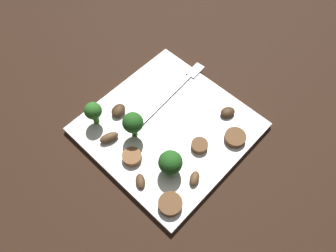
{
  "coord_description": "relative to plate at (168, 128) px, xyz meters",
  "views": [
    {
      "loc": [
        -0.21,
        -0.2,
        0.49
      ],
      "look_at": [
        0.0,
        0.0,
        0.01
      ],
      "focal_mm": 35.45,
      "sensor_mm": 36.0,
      "label": 1
    }
  ],
  "objects": [
    {
      "name": "sausage_slice_2",
      "position": [
        0.01,
        -0.06,
        0.01
      ],
      "size": [
        0.03,
        0.03,
        0.01
      ],
      "primitive_type": "cylinder",
      "rotation": [
        0.0,
        0.0,
        1.51
      ],
      "color": "brown",
      "rests_on": "plate"
    },
    {
      "name": "broccoli_floret_2",
      "position": [
        -0.05,
        0.03,
        0.04
      ],
      "size": [
        0.03,
        0.03,
        0.06
      ],
      "color": "#296420",
      "rests_on": "plate"
    },
    {
      "name": "plate",
      "position": [
        0.0,
        0.0,
        0.0
      ],
      "size": [
        0.25,
        0.25,
        0.01
      ],
      "primitive_type": "cube",
      "color": "white",
      "rests_on": "ground_plane"
    },
    {
      "name": "broccoli_floret_0",
      "position": [
        -0.06,
        -0.06,
        0.03
      ],
      "size": [
        0.04,
        0.04,
        0.05
      ],
      "color": "#296420",
      "rests_on": "plate"
    },
    {
      "name": "ground_plane",
      "position": [
        0.0,
        0.0,
        -0.01
      ],
      "size": [
        1.4,
        1.4,
        0.0
      ],
      "primitive_type": "plane",
      "color": "black"
    },
    {
      "name": "mushroom_4",
      "position": [
        -0.04,
        -0.1,
        0.01
      ],
      "size": [
        0.03,
        0.02,
        0.01
      ],
      "primitive_type": "ellipsoid",
      "rotation": [
        0.0,
        0.0,
        0.45
      ],
      "color": "brown",
      "rests_on": "plate"
    },
    {
      "name": "mushroom_1",
      "position": [
        -0.1,
        -0.04,
        0.01
      ],
      "size": [
        0.03,
        0.03,
        0.01
      ],
      "primitive_type": "ellipsoid",
      "rotation": [
        0.0,
        0.0,
        4.09
      ],
      "color": "#4C331E",
      "rests_on": "plate"
    },
    {
      "name": "broccoli_floret_1",
      "position": [
        -0.08,
        0.09,
        0.04
      ],
      "size": [
        0.03,
        0.03,
        0.05
      ],
      "color": "#347525",
      "rests_on": "plate"
    },
    {
      "name": "sausage_slice_1",
      "position": [
        -0.08,
        -0.0,
        0.01
      ],
      "size": [
        0.04,
        0.04,
        0.01
      ],
      "primitive_type": "cylinder",
      "rotation": [
        0.0,
        0.0,
        2.63
      ],
      "color": "brown",
      "rests_on": "plate"
    },
    {
      "name": "mushroom_5",
      "position": [
        -0.04,
        0.08,
        0.01
      ],
      "size": [
        0.03,
        0.03,
        0.01
      ],
      "primitive_type": "ellipsoid",
      "rotation": [
        0.0,
        0.0,
        0.21
      ],
      "color": "#422B19",
      "rests_on": "plate"
    },
    {
      "name": "mushroom_0",
      "position": [
        -0.08,
        0.05,
        0.01
      ],
      "size": [
        0.03,
        0.03,
        0.01
      ],
      "primitive_type": "ellipsoid",
      "rotation": [
        0.0,
        0.0,
        5.93
      ],
      "color": "brown",
      "rests_on": "plate"
    },
    {
      "name": "fork",
      "position": [
        0.06,
        0.04,
        0.01
      ],
      "size": [
        0.18,
        0.02,
        0.0
      ],
      "rotation": [
        0.0,
        0.0,
        0.07
      ],
      "color": "silver",
      "rests_on": "plate"
    },
    {
      "name": "sausage_slice_0",
      "position": [
        0.06,
        -0.1,
        0.01
      ],
      "size": [
        0.05,
        0.05,
        0.01
      ],
      "primitive_type": "cylinder",
      "rotation": [
        0.0,
        0.0,
        2.02
      ],
      "color": "brown",
      "rests_on": "plate"
    },
    {
      "name": "sausage_slice_3",
      "position": [
        -0.1,
        -0.1,
        0.01
      ],
      "size": [
        0.04,
        0.04,
        0.01
      ],
      "primitive_type": "cylinder",
      "rotation": [
        0.0,
        0.0,
        1.76
      ],
      "color": "brown",
      "rests_on": "plate"
    },
    {
      "name": "mushroom_2",
      "position": [
        0.09,
        -0.06,
        0.01
      ],
      "size": [
        0.03,
        0.03,
        0.01
      ],
      "primitive_type": "ellipsoid",
      "rotation": [
        0.0,
        0.0,
        2.75
      ],
      "color": "#422B19",
      "rests_on": "plate"
    }
  ]
}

